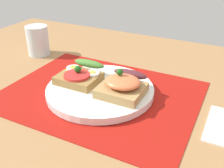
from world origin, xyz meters
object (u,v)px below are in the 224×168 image
object	(u,v)px
sandwich_salmon	(123,85)
drinking_glass	(38,41)
plate	(100,90)
sandwich_egg_tomato	(81,74)

from	to	relation	value
sandwich_salmon	drinking_glass	world-z (taller)	drinking_glass
plate	drinking_glass	world-z (taller)	drinking_glass
plate	sandwich_salmon	size ratio (longest dim) A/B	2.44
sandwich_egg_tomato	drinking_glass	world-z (taller)	drinking_glass
sandwich_egg_tomato	sandwich_salmon	bearing A→B (deg)	-6.05
sandwich_egg_tomato	sandwich_salmon	size ratio (longest dim) A/B	0.98
sandwich_salmon	drinking_glass	size ratio (longest dim) A/B	1.13
sandwich_egg_tomato	drinking_glass	size ratio (longest dim) A/B	1.10
plate	drinking_glass	distance (cm)	31.26
plate	sandwich_salmon	bearing A→B (deg)	-1.76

